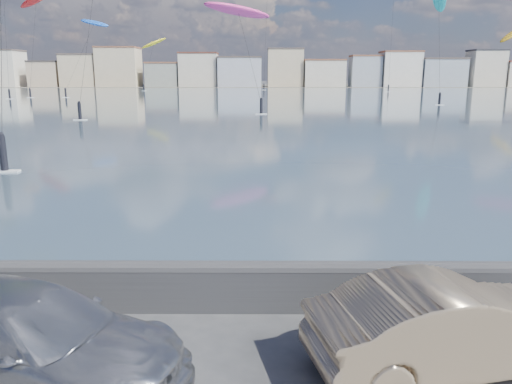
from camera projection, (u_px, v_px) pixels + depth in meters
bay_water at (253, 99)px, 96.68m from camera, size 500.00×177.00×0.00m
far_shore_strip at (256, 86)px, 202.25m from camera, size 500.00×60.00×0.00m
seawall at (207, 284)px, 10.14m from camera, size 400.00×0.36×1.08m
far_buildings at (259, 70)px, 187.23m from camera, size 240.79×13.26×14.60m
car_silver at (29, 339)px, 7.69m from camera, size 5.63×3.63×1.52m
car_champagne at (451, 326)px, 8.09m from camera, size 4.90×2.62×1.53m
kitesurfer_4 at (154, 44)px, 147.10m from camera, size 7.72×10.69×15.77m
kitesurfer_9 at (238, 11)px, 69.72m from camera, size 10.58×17.53×14.75m
kitesurfer_18 at (36, 0)px, 112.61m from camera, size 10.01×19.01×23.68m
kitesurfer_19 at (94, 24)px, 113.80m from camera, size 8.28×18.63×17.64m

